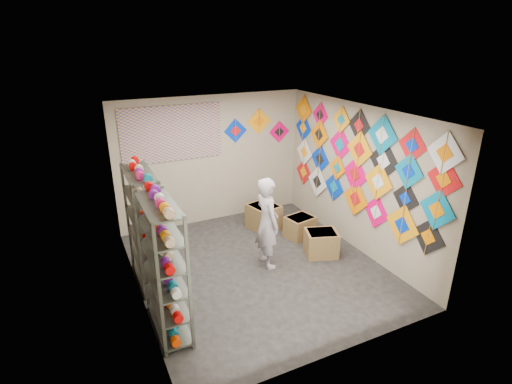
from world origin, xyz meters
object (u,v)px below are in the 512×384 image
carton_a (321,243)px  carton_c (264,217)px  shelf_rack_front (164,268)px  shopkeeper (267,223)px  shelf_rack_back (145,228)px  carton_b (300,227)px

carton_a → carton_c: 1.51m
shelf_rack_front → shopkeeper: size_ratio=1.17×
carton_a → carton_c: bearing=126.9°
shelf_rack_front → shopkeeper: shelf_rack_front is taller
shopkeeper → carton_a: 1.21m
shelf_rack_front → carton_c: 3.44m
shelf_rack_back → carton_c: (2.56, 0.90, -0.69)m
shopkeeper → carton_b: 1.38m
shopkeeper → carton_a: (1.05, -0.14, -0.58)m
shelf_rack_front → shopkeeper: bearing=24.4°
shelf_rack_front → carton_b: shelf_rack_front is taller
shopkeeper → carton_c: 1.53m
shelf_rack_back → carton_b: size_ratio=3.57×
shopkeeper → carton_a: shopkeeper is taller
shelf_rack_back → carton_a: (3.02, -0.54, -0.71)m
shelf_rack_back → carton_b: (3.04, 0.23, -0.73)m
carton_b → shopkeeper: bearing=-160.5°
carton_b → shelf_rack_front: bearing=-164.6°
shelf_rack_back → carton_b: bearing=4.4°
shopkeeper → carton_c: size_ratio=2.72×
carton_c → shelf_rack_front: bearing=-152.9°
shelf_rack_back → shopkeeper: shelf_rack_back is taller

